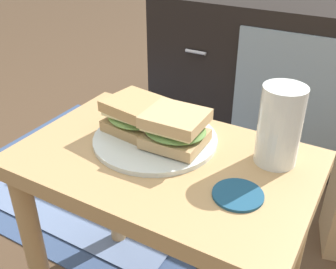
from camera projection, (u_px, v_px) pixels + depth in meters
side_table at (164, 194)px, 0.80m from camera, size 0.56×0.36×0.46m
tv_cabinet at (281, 75)px, 1.56m from camera, size 0.96×0.46×0.58m
area_rug at (106, 174)px, 1.47m from camera, size 0.97×0.81×0.01m
plate at (155, 139)px, 0.80m from camera, size 0.25×0.25×0.01m
sandwich_front at (136, 115)px, 0.81m from camera, size 0.13×0.12×0.07m
sandwich_back at (175, 129)px, 0.75m from camera, size 0.12×0.11×0.07m
beer_glass at (280, 127)px, 0.70m from camera, size 0.08×0.08×0.15m
coaster at (238, 195)px, 0.65m from camera, size 0.08×0.08×0.01m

